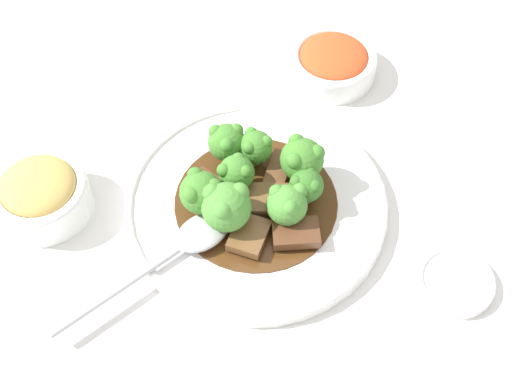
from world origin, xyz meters
TOP-DOWN VIEW (x-y plane):
  - ground_plane at (0.00, 0.00)m, footprint 4.00×4.00m
  - main_plate at (0.00, 0.00)m, footprint 0.30×0.30m
  - beef_strip_0 at (-0.00, 0.01)m, footprint 0.07×0.08m
  - beef_strip_1 at (0.01, 0.06)m, footprint 0.06×0.06m
  - beef_strip_2 at (-0.04, -0.00)m, footprint 0.07×0.04m
  - beef_strip_3 at (0.02, -0.05)m, footprint 0.03×0.05m
  - beef_strip_4 at (0.05, 0.02)m, footprint 0.06×0.05m
  - broccoli_floret_0 at (-0.04, -0.03)m, footprint 0.04×0.04m
  - broccoli_floret_1 at (0.05, -0.01)m, footprint 0.05×0.05m
  - broccoli_floret_2 at (0.00, -0.03)m, footprint 0.04×0.04m
  - broccoli_floret_3 at (0.05, -0.04)m, footprint 0.05×0.05m
  - broccoli_floret_4 at (-0.00, 0.04)m, footprint 0.05×0.05m
  - broccoli_floret_5 at (-0.03, 0.05)m, footprint 0.04×0.04m
  - broccoli_floret_6 at (-0.05, 0.02)m, footprint 0.05×0.05m
  - broccoli_floret_7 at (-0.03, -0.06)m, footprint 0.04×0.04m
  - serving_spoon at (0.09, -0.02)m, footprint 0.22×0.08m
  - side_bowl_kimchi at (-0.24, -0.05)m, footprint 0.11×0.11m
  - side_bowl_appetizer at (0.14, -0.20)m, footprint 0.11×0.11m
  - sauce_dish at (-0.05, 0.23)m, footprint 0.08×0.08m

SIDE VIEW (x-z plane):
  - ground_plane at x=0.00m, z-range 0.00..0.00m
  - sauce_dish at x=-0.05m, z-range 0.00..0.01m
  - main_plate at x=0.00m, z-range 0.00..0.02m
  - side_bowl_kimchi at x=-0.24m, z-range 0.00..0.04m
  - beef_strip_3 at x=0.02m, z-range 0.02..0.03m
  - beef_strip_4 at x=0.05m, z-range 0.02..0.03m
  - beef_strip_2 at x=-0.04m, z-range 0.02..0.03m
  - beef_strip_1 at x=0.01m, z-range 0.02..0.03m
  - serving_spoon at x=0.09m, z-range 0.02..0.03m
  - beef_strip_0 at x=0.00m, z-range 0.02..0.03m
  - side_bowl_appetizer at x=0.14m, z-range 0.00..0.06m
  - broccoli_floret_4 at x=0.00m, z-range 0.02..0.07m
  - broccoli_floret_0 at x=-0.04m, z-range 0.02..0.07m
  - broccoli_floret_7 at x=-0.03m, z-range 0.02..0.07m
  - broccoli_floret_5 at x=-0.03m, z-range 0.02..0.07m
  - broccoli_floret_2 at x=0.00m, z-range 0.02..0.07m
  - broccoli_floret_3 at x=0.05m, z-range 0.02..0.08m
  - broccoli_floret_1 at x=0.05m, z-range 0.02..0.08m
  - broccoli_floret_6 at x=-0.05m, z-range 0.03..0.09m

